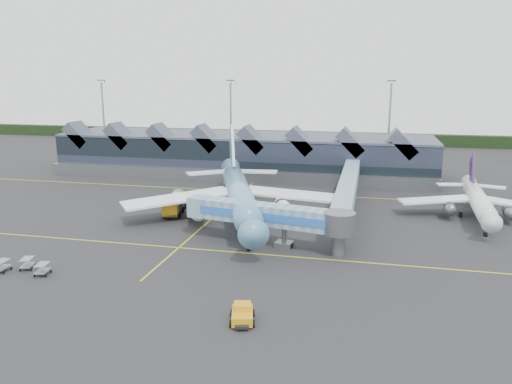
% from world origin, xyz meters
% --- Properties ---
extents(ground, '(260.00, 260.00, 0.00)m').
position_xyz_m(ground, '(0.00, 0.00, 0.00)').
color(ground, '#252527').
rests_on(ground, ground).
extents(taxi_stripes, '(120.00, 60.00, 0.01)m').
position_xyz_m(taxi_stripes, '(0.00, 10.00, 0.01)').
color(taxi_stripes, gold).
rests_on(taxi_stripes, ground).
extents(tree_line_far, '(260.00, 4.00, 4.00)m').
position_xyz_m(tree_line_far, '(0.00, 110.00, 2.00)').
color(tree_line_far, black).
rests_on(tree_line_far, ground).
extents(terminal, '(90.00, 22.25, 12.52)m').
position_xyz_m(terminal, '(-5.07, 47.35, 4.88)').
color(terminal, black).
rests_on(terminal, ground).
extents(light_masts, '(132.40, 42.56, 22.45)m').
position_xyz_m(light_masts, '(21.00, 62.80, 12.49)').
color(light_masts, gray).
rests_on(light_masts, ground).
extents(main_airliner, '(37.24, 43.82, 14.52)m').
position_xyz_m(main_airliner, '(4.16, 9.02, 4.27)').
color(main_airliner, '#61A1C6').
rests_on(main_airliner, ground).
extents(regional_jet, '(26.08, 28.44, 9.77)m').
position_xyz_m(regional_jet, '(43.32, 17.74, 3.10)').
color(regional_jet, white).
rests_on(regional_jet, ground).
extents(jet_bridge, '(24.41, 8.08, 6.05)m').
position_xyz_m(jet_bridge, '(13.29, -4.47, 4.30)').
color(jet_bridge, '#6593A9').
rests_on(jet_bridge, ground).
extents(fuel_truck, '(4.50, 10.36, 3.45)m').
position_xyz_m(fuel_truck, '(-7.41, 9.06, 1.93)').
color(fuel_truck, black).
rests_on(fuel_truck, ground).
extents(pushback_tug, '(3.00, 4.03, 1.65)m').
position_xyz_m(pushback_tug, '(14.02, -26.78, 0.74)').
color(pushback_tug, orange).
rests_on(pushback_tug, ground).
extents(baggage_carts, '(6.98, 3.56, 1.39)m').
position_xyz_m(baggage_carts, '(-15.04, -20.48, 0.78)').
color(baggage_carts, '#93969C').
rests_on(baggage_carts, ground).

